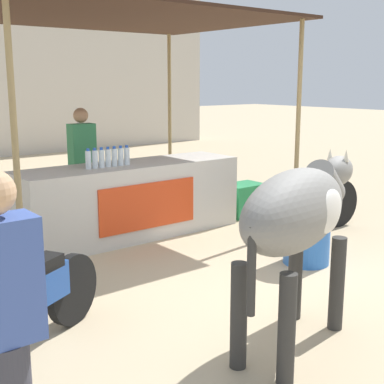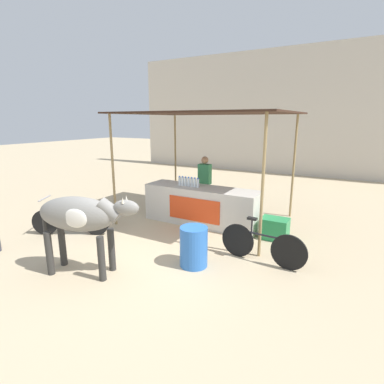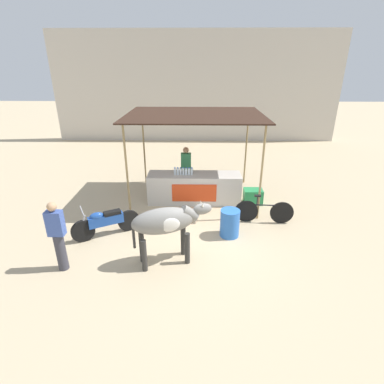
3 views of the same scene
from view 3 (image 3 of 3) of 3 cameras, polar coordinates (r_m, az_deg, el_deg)
The scene contains 12 objects.
ground_plane at distance 8.07m, azimuth 0.26°, elevation -8.45°, with size 60.00×60.00×0.00m, color tan.
building_wall_far at distance 17.78m, azimuth 0.80°, elevation 19.24°, with size 16.00×0.50×5.90m, color beige.
stall_counter at distance 9.80m, azimuth 0.45°, elevation 0.76°, with size 3.00×0.82×0.96m.
stall_awning at distance 9.48m, azimuth 0.51°, elevation 13.94°, with size 4.20×3.20×2.81m.
water_bottle_row at distance 9.55m, azimuth -1.65°, elevation 3.96°, with size 0.61×0.07×0.25m.
vendor_behind_counter at distance 10.38m, azimuth -1.13°, elevation 4.26°, with size 0.34×0.22×1.65m.
cooler_box at distance 9.98m, azimuth 11.53°, elevation -0.82°, with size 0.60×0.44×0.48m, color #268C4C.
water_barrel at distance 7.99m, azimuth 7.20°, elevation -5.89°, with size 0.51×0.51×0.75m, color blue.
cow at distance 6.63m, azimuth -4.89°, elevation -5.79°, with size 1.84×0.92×1.44m.
motorcycle_parked at distance 8.20m, azimuth -16.19°, elevation -5.44°, with size 1.62×0.98×0.90m.
bicycle_leaning at distance 8.81m, azimuth 13.52°, elevation -3.62°, with size 1.66×0.16×0.85m.
passerby_on_street at distance 7.09m, azimuth -24.21°, elevation -7.65°, with size 0.34×0.22×1.65m.
Camera 3 is at (0.09, -6.84, 4.27)m, focal length 28.00 mm.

